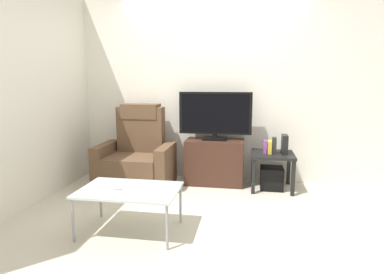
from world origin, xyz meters
TOP-DOWN VIEW (x-y plane):
  - ground_plane at (0.00, 0.00)m, footprint 6.40×6.40m
  - wall_back at (0.00, 1.13)m, footprint 6.40×0.06m
  - wall_side at (-1.88, 0.00)m, footprint 0.06×4.48m
  - tv_stand at (0.09, 0.86)m, footprint 0.78×0.42m
  - television at (0.09, 0.88)m, footprint 0.97×0.20m
  - recliner_armchair at (-0.95, 0.64)m, footprint 0.98×0.78m
  - side_table at (0.85, 0.75)m, footprint 0.54×0.54m
  - subwoofer_box at (0.85, 0.75)m, footprint 0.29×0.29m
  - book_leftmost at (0.75, 0.73)m, footprint 0.04×0.10m
  - book_middle at (0.80, 0.73)m, footprint 0.05×0.13m
  - book_rightmost at (0.86, 0.73)m, footprint 0.05×0.11m
  - game_console at (0.99, 0.76)m, footprint 0.07×0.20m
  - coffee_table at (-0.53, -0.75)m, footprint 0.90×0.60m
  - cell_phone at (-0.66, -0.73)m, footprint 0.13×0.17m

SIDE VIEW (x-z plane):
  - ground_plane at x=0.00m, z-range 0.00..0.00m
  - subwoofer_box at x=0.85m, z-range 0.00..0.29m
  - tv_stand at x=0.09m, z-range 0.00..0.61m
  - recliner_armchair at x=-0.95m, z-range -0.17..0.91m
  - coffee_table at x=-0.53m, z-range 0.18..0.60m
  - side_table at x=0.85m, z-range 0.16..0.64m
  - cell_phone at x=-0.66m, z-range 0.42..0.43m
  - book_middle at x=0.80m, z-range 0.47..0.64m
  - book_leftmost at x=0.75m, z-range 0.47..0.64m
  - book_rightmost at x=0.86m, z-range 0.47..0.68m
  - game_console at x=0.99m, z-range 0.47..0.72m
  - television at x=0.09m, z-range 0.62..1.27m
  - wall_back at x=0.00m, z-range 0.00..2.60m
  - wall_side at x=-1.88m, z-range 0.00..2.60m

